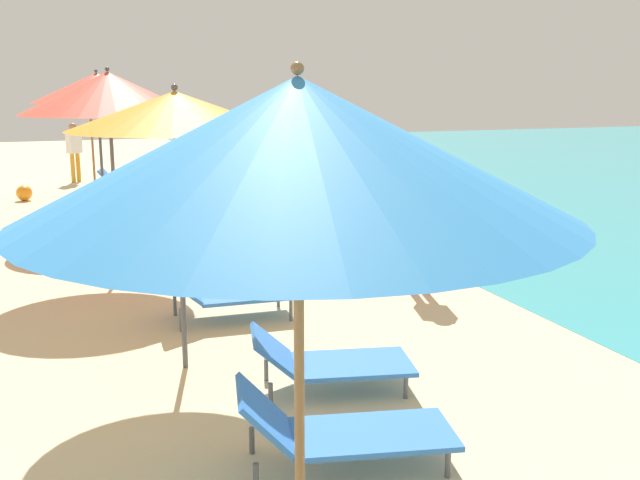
{
  "coord_description": "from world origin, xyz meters",
  "views": [
    {
      "loc": [
        -1.27,
        4.17,
        2.63
      ],
      "look_at": [
        0.77,
        9.82,
        1.35
      ],
      "focal_mm": 41.7,
      "sensor_mm": 36.0,
      "label": 1
    }
  ],
  "objects_px": {
    "umbrella_farthest": "(89,95)",
    "lounger_farthest_shoreside": "(131,184)",
    "umbrella_fourth": "(175,111)",
    "lounger_fourth_inland": "(329,361)",
    "lounger_sixth_inland": "(145,224)",
    "lounger_fifth_shoreside": "(172,239)",
    "umbrella_fifth": "(108,93)",
    "lounger_farthest_inland": "(153,196)",
    "beach_ball": "(24,193)",
    "person_walking_mid": "(419,219)",
    "lounger_third_shoreside": "(340,429)",
    "umbrella_sixth": "(97,88)",
    "person_walking_far": "(74,147)",
    "lounger_sixth_shoreside": "(155,201)",
    "umbrella_third": "(298,149)",
    "lounger_fourth_shoreside": "(227,292)"
  },
  "relations": [
    {
      "from": "person_walking_mid",
      "to": "lounger_farthest_shoreside",
      "type": "bearing_deg",
      "value": -124.8
    },
    {
      "from": "lounger_fourth_shoreside",
      "to": "person_walking_mid",
      "type": "xyz_separation_m",
      "value": [
        2.54,
        0.28,
        0.62
      ]
    },
    {
      "from": "lounger_fourth_inland",
      "to": "umbrella_fifth",
      "type": "relative_size",
      "value": 0.53
    },
    {
      "from": "umbrella_fourth",
      "to": "person_walking_mid",
      "type": "relative_size",
      "value": 1.68
    },
    {
      "from": "lounger_sixth_shoreside",
      "to": "person_walking_far",
      "type": "height_order",
      "value": "person_walking_far"
    },
    {
      "from": "lounger_third_shoreside",
      "to": "lounger_sixth_inland",
      "type": "bearing_deg",
      "value": 104.13
    },
    {
      "from": "person_walking_mid",
      "to": "beach_ball",
      "type": "relative_size",
      "value": 4.41
    },
    {
      "from": "umbrella_farthest",
      "to": "lounger_farthest_inland",
      "type": "bearing_deg",
      "value": -47.82
    },
    {
      "from": "umbrella_third",
      "to": "lounger_farthest_shoreside",
      "type": "relative_size",
      "value": 1.66
    },
    {
      "from": "lounger_fourth_inland",
      "to": "lounger_fifth_shoreside",
      "type": "distance_m",
      "value": 5.62
    },
    {
      "from": "lounger_third_shoreside",
      "to": "lounger_farthest_shoreside",
      "type": "height_order",
      "value": "lounger_farthest_shoreside"
    },
    {
      "from": "lounger_sixth_shoreside",
      "to": "person_walking_mid",
      "type": "relative_size",
      "value": 0.99
    },
    {
      "from": "umbrella_fourth",
      "to": "lounger_fourth_inland",
      "type": "height_order",
      "value": "umbrella_fourth"
    },
    {
      "from": "lounger_sixth_inland",
      "to": "lounger_farthest_inland",
      "type": "height_order",
      "value": "lounger_sixth_inland"
    },
    {
      "from": "lounger_fourth_inland",
      "to": "beach_ball",
      "type": "relative_size",
      "value": 4.22
    },
    {
      "from": "lounger_third_shoreside",
      "to": "person_walking_far",
      "type": "height_order",
      "value": "person_walking_far"
    },
    {
      "from": "umbrella_fifth",
      "to": "person_walking_far",
      "type": "height_order",
      "value": "umbrella_fifth"
    },
    {
      "from": "lounger_sixth_shoreside",
      "to": "lounger_sixth_inland",
      "type": "xyz_separation_m",
      "value": [
        -0.48,
        -2.34,
        -0.01
      ]
    },
    {
      "from": "umbrella_fourth",
      "to": "umbrella_sixth",
      "type": "xyz_separation_m",
      "value": [
        -0.23,
        6.93,
        0.15
      ]
    },
    {
      "from": "umbrella_fifth",
      "to": "lounger_sixth_shoreside",
      "type": "bearing_deg",
      "value": 76.4
    },
    {
      "from": "lounger_fifth_shoreside",
      "to": "beach_ball",
      "type": "bearing_deg",
      "value": 103.11
    },
    {
      "from": "lounger_fourth_inland",
      "to": "person_walking_far",
      "type": "relative_size",
      "value": 0.95
    },
    {
      "from": "umbrella_sixth",
      "to": "lounger_sixth_inland",
      "type": "bearing_deg",
      "value": -60.61
    },
    {
      "from": "person_walking_mid",
      "to": "person_walking_far",
      "type": "distance_m",
      "value": 13.09
    },
    {
      "from": "lounger_sixth_inland",
      "to": "lounger_fourth_shoreside",
      "type": "bearing_deg",
      "value": -85.0
    },
    {
      "from": "lounger_third_shoreside",
      "to": "lounger_sixth_shoreside",
      "type": "relative_size",
      "value": 1.04
    },
    {
      "from": "umbrella_third",
      "to": "umbrella_sixth",
      "type": "relative_size",
      "value": 0.96
    },
    {
      "from": "lounger_fifth_shoreside",
      "to": "umbrella_fifth",
      "type": "bearing_deg",
      "value": -136.49
    },
    {
      "from": "lounger_farthest_shoreside",
      "to": "beach_ball",
      "type": "distance_m",
      "value": 2.36
    },
    {
      "from": "umbrella_sixth",
      "to": "beach_ball",
      "type": "distance_m",
      "value": 5.1
    },
    {
      "from": "lounger_farthest_inland",
      "to": "person_walking_mid",
      "type": "relative_size",
      "value": 0.98
    },
    {
      "from": "lounger_fifth_shoreside",
      "to": "lounger_farthest_shoreside",
      "type": "bearing_deg",
      "value": 83.32
    },
    {
      "from": "umbrella_fourth",
      "to": "lounger_fifth_shoreside",
      "type": "distance_m",
      "value": 5.15
    },
    {
      "from": "lounger_fourth_inland",
      "to": "lounger_sixth_shoreside",
      "type": "xyz_separation_m",
      "value": [
        -0.26,
        9.17,
        0.04
      ]
    },
    {
      "from": "umbrella_farthest",
      "to": "umbrella_fifth",
      "type": "bearing_deg",
      "value": -90.8
    },
    {
      "from": "person_walking_mid",
      "to": "person_walking_far",
      "type": "xyz_separation_m",
      "value": [
        -3.72,
        12.55,
        0.01
      ]
    },
    {
      "from": "umbrella_third",
      "to": "person_walking_mid",
      "type": "bearing_deg",
      "value": 57.21
    },
    {
      "from": "umbrella_fourth",
      "to": "lounger_sixth_inland",
      "type": "distance_m",
      "value": 6.26
    },
    {
      "from": "lounger_fourth_inland",
      "to": "lounger_farthest_inland",
      "type": "bearing_deg",
      "value": 103.12
    },
    {
      "from": "umbrella_fourth",
      "to": "lounger_fifth_shoreside",
      "type": "height_order",
      "value": "umbrella_fourth"
    },
    {
      "from": "umbrella_sixth",
      "to": "lounger_farthest_inland",
      "type": "height_order",
      "value": "umbrella_sixth"
    },
    {
      "from": "lounger_farthest_inland",
      "to": "person_walking_mid",
      "type": "height_order",
      "value": "person_walking_mid"
    },
    {
      "from": "umbrella_farthest",
      "to": "lounger_farthest_shoreside",
      "type": "xyz_separation_m",
      "value": [
        0.87,
        1.1,
        -2.09
      ]
    },
    {
      "from": "umbrella_fifth",
      "to": "lounger_sixth_shoreside",
      "type": "height_order",
      "value": "umbrella_fifth"
    },
    {
      "from": "umbrella_farthest",
      "to": "person_walking_far",
      "type": "bearing_deg",
      "value": 93.95
    },
    {
      "from": "lounger_third_shoreside",
      "to": "lounger_sixth_shoreside",
      "type": "distance_m",
      "value": 10.43
    },
    {
      "from": "person_walking_mid",
      "to": "lounger_fourth_inland",
      "type": "bearing_deg",
      "value": -0.28
    },
    {
      "from": "umbrella_sixth",
      "to": "lounger_sixth_shoreside",
      "type": "xyz_separation_m",
      "value": [
        1.06,
        1.3,
        -2.22
      ]
    },
    {
      "from": "lounger_farthest_shoreside",
      "to": "person_walking_mid",
      "type": "xyz_separation_m",
      "value": [
        2.58,
        -9.72,
        0.67
      ]
    },
    {
      "from": "lounger_fifth_shoreside",
      "to": "beach_ball",
      "type": "xyz_separation_m",
      "value": [
        -2.3,
        6.56,
        -0.09
      ]
    }
  ]
}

